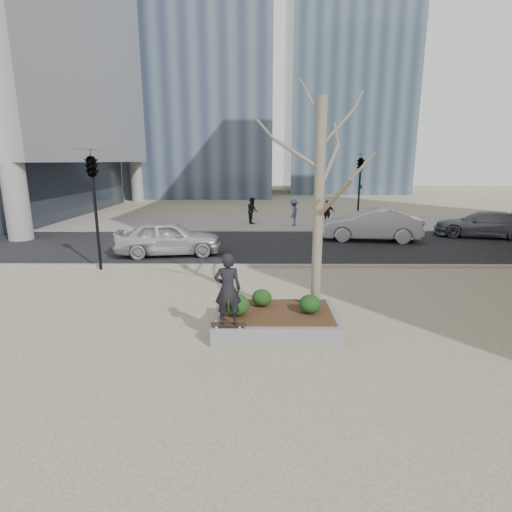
{
  "coord_description": "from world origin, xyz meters",
  "views": [
    {
      "loc": [
        0.57,
        -9.19,
        4.06
      ],
      "look_at": [
        0.5,
        2.0,
        1.4
      ],
      "focal_mm": 28.0,
      "sensor_mm": 36.0,
      "label": 1
    }
  ],
  "objects_px": {
    "planter": "(276,321)",
    "skateboarder": "(228,289)",
    "skateboard": "(228,325)",
    "police_car": "(169,238)"
  },
  "relations": [
    {
      "from": "planter",
      "to": "skateboarder",
      "type": "bearing_deg",
      "value": -141.34
    },
    {
      "from": "skateboard",
      "to": "skateboarder",
      "type": "xyz_separation_m",
      "value": [
        0.0,
        -0.0,
        0.85
      ]
    },
    {
      "from": "skateboard",
      "to": "police_car",
      "type": "bearing_deg",
      "value": 110.16
    },
    {
      "from": "skateboard",
      "to": "skateboarder",
      "type": "relative_size",
      "value": 0.48
    },
    {
      "from": "planter",
      "to": "skateboard",
      "type": "xyz_separation_m",
      "value": [
        -1.1,
        -0.88,
        0.26
      ]
    },
    {
      "from": "skateboard",
      "to": "police_car",
      "type": "height_order",
      "value": "police_car"
    },
    {
      "from": "police_car",
      "to": "planter",
      "type": "bearing_deg",
      "value": -158.91
    },
    {
      "from": "skateboarder",
      "to": "planter",
      "type": "bearing_deg",
      "value": -144.75
    },
    {
      "from": "skateboarder",
      "to": "police_car",
      "type": "height_order",
      "value": "skateboarder"
    },
    {
      "from": "skateboard",
      "to": "skateboarder",
      "type": "height_order",
      "value": "skateboarder"
    }
  ]
}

